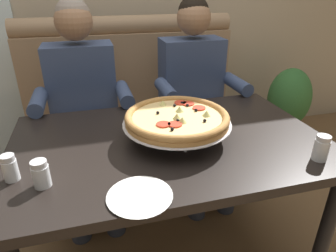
{
  "coord_description": "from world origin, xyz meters",
  "views": [
    {
      "loc": [
        -0.31,
        -1.09,
        1.34
      ],
      "look_at": [
        0.01,
        0.07,
        0.75
      ],
      "focal_mm": 31.64,
      "sensor_mm": 36.0,
      "label": 1
    }
  ],
  "objects_px": {
    "pizza": "(177,118)",
    "plate_near_left": "(140,194)",
    "diner_right": "(196,90)",
    "shaker_oregano": "(10,170)",
    "potted_plant": "(288,104)",
    "shaker_pepper_flakes": "(321,150)",
    "shaker_parmesan": "(41,176)",
    "diner_left": "(84,100)",
    "booth_bench": "(137,123)",
    "dining_table": "(169,156)"
  },
  "relations": [
    {
      "from": "diner_left",
      "to": "plate_near_left",
      "type": "bearing_deg",
      "value": -80.79
    },
    {
      "from": "shaker_parmesan",
      "to": "shaker_oregano",
      "type": "relative_size",
      "value": 1.0
    },
    {
      "from": "diner_left",
      "to": "shaker_oregano",
      "type": "xyz_separation_m",
      "value": [
        -0.25,
        -0.77,
        0.06
      ]
    },
    {
      "from": "diner_left",
      "to": "diner_right",
      "type": "bearing_deg",
      "value": 0.0
    },
    {
      "from": "potted_plant",
      "to": "shaker_pepper_flakes",
      "type": "bearing_deg",
      "value": -123.44
    },
    {
      "from": "pizza",
      "to": "potted_plant",
      "type": "bearing_deg",
      "value": 36.03
    },
    {
      "from": "shaker_parmesan",
      "to": "potted_plant",
      "type": "height_order",
      "value": "shaker_parmesan"
    },
    {
      "from": "dining_table",
      "to": "diner_right",
      "type": "distance_m",
      "value": 0.72
    },
    {
      "from": "booth_bench",
      "to": "diner_right",
      "type": "xyz_separation_m",
      "value": [
        0.35,
        -0.27,
        0.31
      ]
    },
    {
      "from": "booth_bench",
      "to": "shaker_parmesan",
      "type": "height_order",
      "value": "booth_bench"
    },
    {
      "from": "diner_right",
      "to": "shaker_oregano",
      "type": "height_order",
      "value": "diner_right"
    },
    {
      "from": "diner_right",
      "to": "dining_table",
      "type": "bearing_deg",
      "value": -119.39
    },
    {
      "from": "pizza",
      "to": "shaker_pepper_flakes",
      "type": "xyz_separation_m",
      "value": [
        0.48,
        -0.31,
        -0.05
      ]
    },
    {
      "from": "diner_right",
      "to": "plate_near_left",
      "type": "relative_size",
      "value": 6.02
    },
    {
      "from": "plate_near_left",
      "to": "shaker_pepper_flakes",
      "type": "bearing_deg",
      "value": 3.1
    },
    {
      "from": "pizza",
      "to": "plate_near_left",
      "type": "xyz_separation_m",
      "value": [
        -0.23,
        -0.35,
        -0.08
      ]
    },
    {
      "from": "shaker_oregano",
      "to": "plate_near_left",
      "type": "bearing_deg",
      "value": -27.24
    },
    {
      "from": "pizza",
      "to": "shaker_parmesan",
      "type": "height_order",
      "value": "pizza"
    },
    {
      "from": "potted_plant",
      "to": "diner_right",
      "type": "bearing_deg",
      "value": -161.78
    },
    {
      "from": "dining_table",
      "to": "shaker_pepper_flakes",
      "type": "xyz_separation_m",
      "value": [
        0.51,
        -0.31,
        0.13
      ]
    },
    {
      "from": "shaker_parmesan",
      "to": "shaker_oregano",
      "type": "distance_m",
      "value": 0.12
    },
    {
      "from": "diner_right",
      "to": "pizza",
      "type": "xyz_separation_m",
      "value": [
        -0.32,
        -0.63,
        0.11
      ]
    },
    {
      "from": "diner_right",
      "to": "shaker_pepper_flakes",
      "type": "relative_size",
      "value": 12.55
    },
    {
      "from": "dining_table",
      "to": "shaker_pepper_flakes",
      "type": "height_order",
      "value": "shaker_pepper_flakes"
    },
    {
      "from": "diner_right",
      "to": "pizza",
      "type": "bearing_deg",
      "value": -117.07
    },
    {
      "from": "shaker_parmesan",
      "to": "plate_near_left",
      "type": "xyz_separation_m",
      "value": [
        0.3,
        -0.14,
        -0.03
      ]
    },
    {
      "from": "shaker_pepper_flakes",
      "to": "shaker_oregano",
      "type": "bearing_deg",
      "value": 171.26
    },
    {
      "from": "shaker_pepper_flakes",
      "to": "dining_table",
      "type": "bearing_deg",
      "value": 148.6
    },
    {
      "from": "diner_left",
      "to": "potted_plant",
      "type": "distance_m",
      "value": 1.76
    },
    {
      "from": "plate_near_left",
      "to": "potted_plant",
      "type": "height_order",
      "value": "plate_near_left"
    },
    {
      "from": "booth_bench",
      "to": "pizza",
      "type": "bearing_deg",
      "value": -87.88
    },
    {
      "from": "shaker_oregano",
      "to": "plate_near_left",
      "type": "xyz_separation_m",
      "value": [
        0.41,
        -0.21,
        -0.03
      ]
    },
    {
      "from": "shaker_parmesan",
      "to": "shaker_pepper_flakes",
      "type": "bearing_deg",
      "value": -5.99
    },
    {
      "from": "diner_left",
      "to": "shaker_parmesan",
      "type": "relative_size",
      "value": 13.29
    },
    {
      "from": "pizza",
      "to": "plate_near_left",
      "type": "distance_m",
      "value": 0.43
    },
    {
      "from": "pizza",
      "to": "shaker_pepper_flakes",
      "type": "relative_size",
      "value": 4.56
    },
    {
      "from": "booth_bench",
      "to": "shaker_pepper_flakes",
      "type": "bearing_deg",
      "value": -67.12
    },
    {
      "from": "diner_left",
      "to": "shaker_pepper_flakes",
      "type": "distance_m",
      "value": 1.28
    },
    {
      "from": "shaker_pepper_flakes",
      "to": "plate_near_left",
      "type": "bearing_deg",
      "value": -176.9
    },
    {
      "from": "pizza",
      "to": "plate_near_left",
      "type": "bearing_deg",
      "value": -123.19
    },
    {
      "from": "diner_left",
      "to": "shaker_pepper_flakes",
      "type": "xyz_separation_m",
      "value": [
        0.86,
        -0.94,
        0.06
      ]
    },
    {
      "from": "diner_left",
      "to": "shaker_oregano",
      "type": "distance_m",
      "value": 0.81
    },
    {
      "from": "diner_left",
      "to": "pizza",
      "type": "xyz_separation_m",
      "value": [
        0.39,
        -0.63,
        0.11
      ]
    },
    {
      "from": "diner_left",
      "to": "potted_plant",
      "type": "xyz_separation_m",
      "value": [
        1.7,
        0.33,
        -0.32
      ]
    },
    {
      "from": "diner_right",
      "to": "shaker_oregano",
      "type": "xyz_separation_m",
      "value": [
        -0.95,
        -0.77,
        0.06
      ]
    },
    {
      "from": "pizza",
      "to": "diner_left",
      "type": "bearing_deg",
      "value": 121.66
    },
    {
      "from": "diner_left",
      "to": "pizza",
      "type": "bearing_deg",
      "value": -58.34
    },
    {
      "from": "diner_left",
      "to": "diner_right",
      "type": "distance_m",
      "value": 0.71
    },
    {
      "from": "plate_near_left",
      "to": "booth_bench",
      "type": "bearing_deg",
      "value": 81.07
    },
    {
      "from": "diner_left",
      "to": "plate_near_left",
      "type": "xyz_separation_m",
      "value": [
        0.16,
        -0.98,
        0.03
      ]
    }
  ]
}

